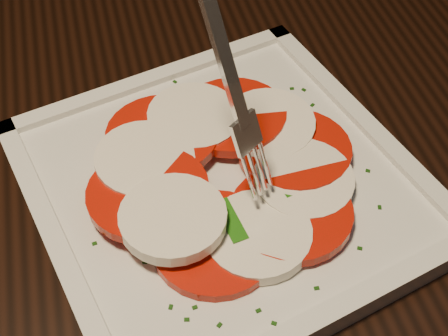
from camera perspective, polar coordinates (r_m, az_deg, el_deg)
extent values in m
cube|color=black|center=(0.50, -5.62, -4.59)|extent=(1.23, 0.84, 0.04)
cube|color=black|center=(1.22, -10.75, 14.14)|extent=(0.55, 0.55, 0.04)
cylinder|color=black|center=(1.21, -12.03, -2.58)|extent=(0.04, 0.04, 0.41)
cylinder|color=black|center=(1.33, 1.42, 4.88)|extent=(0.04, 0.04, 0.41)
cylinder|color=black|center=(1.45, -19.10, 6.34)|extent=(0.04, 0.04, 0.41)
cylinder|color=black|center=(1.56, -7.12, 12.17)|extent=(0.04, 0.04, 0.41)
cube|color=silver|center=(0.48, 0.00, -1.75)|extent=(0.33, 0.33, 0.01)
cylinder|color=#C00F04|center=(0.44, -0.86, -6.85)|extent=(0.09, 0.09, 0.01)
cylinder|color=white|center=(0.44, 3.16, -6.17)|extent=(0.08, 0.08, 0.01)
cylinder|color=#C00F04|center=(0.45, 6.14, -4.11)|extent=(0.09, 0.09, 0.01)
cylinder|color=white|center=(0.47, 7.28, -1.11)|extent=(0.08, 0.08, 0.01)
cylinder|color=#C00F04|center=(0.49, 6.44, 1.66)|extent=(0.09, 0.09, 0.01)
cylinder|color=white|center=(0.50, 4.05, 3.87)|extent=(0.08, 0.08, 0.02)
cylinder|color=#C00F04|center=(0.51, 0.74, 4.80)|extent=(0.09, 0.09, 0.02)
cylinder|color=white|center=(0.51, -2.75, 4.60)|extent=(0.08, 0.08, 0.01)
cylinder|color=#C00F04|center=(0.49, -5.63, 3.01)|extent=(0.09, 0.09, 0.01)
cylinder|color=white|center=(0.47, -7.24, 0.66)|extent=(0.08, 0.08, 0.02)
cylinder|color=#C00F04|center=(0.45, -6.97, -2.23)|extent=(0.09, 0.09, 0.01)
cylinder|color=white|center=(0.43, -4.70, -4.55)|extent=(0.08, 0.08, 0.01)
cube|color=#1F6210|center=(0.45, -2.84, -3.84)|extent=(0.03, 0.02, 0.00)
cube|color=#1F6210|center=(0.49, -4.86, 2.08)|extent=(0.03, 0.05, 0.01)
cube|color=#1F6210|center=(0.48, 5.29, 0.61)|extent=(0.02, 0.04, 0.00)
cube|color=#1F6210|center=(0.47, 4.90, -0.89)|extent=(0.02, 0.04, 0.01)
cube|color=#1F6210|center=(0.44, 0.56, -4.75)|extent=(0.02, 0.04, 0.00)
cube|color=#1F6210|center=(0.48, -5.49, 1.25)|extent=(0.02, 0.03, 0.01)
cube|color=#1F6210|center=(0.45, -3.24, -3.66)|extent=(0.04, 0.01, 0.00)
cube|color=#10370A|center=(0.54, 8.09, 5.72)|extent=(0.00, 0.00, 0.00)
cube|color=#10370A|center=(0.54, 1.43, 6.49)|extent=(0.00, 0.00, 0.00)
cube|color=#10370A|center=(0.42, -4.90, -12.55)|extent=(0.00, 0.00, 0.00)
cube|color=#10370A|center=(0.43, 8.47, -10.82)|extent=(0.00, 0.00, 0.00)
cube|color=#10370A|center=(0.47, 11.53, -3.35)|extent=(0.00, 0.00, 0.00)
cube|color=#10370A|center=(0.49, 10.83, -1.07)|extent=(0.00, 0.00, 0.00)
cube|color=#10370A|center=(0.54, -1.65, 6.38)|extent=(0.00, 0.00, 0.00)
cube|color=#10370A|center=(0.41, 4.59, -13.97)|extent=(0.00, 0.00, 0.00)
cube|color=#10370A|center=(0.44, -7.24, -8.51)|extent=(0.00, 0.00, 0.00)
cube|color=#10370A|center=(0.42, -3.17, -10.84)|extent=(0.00, 0.00, 0.00)
cube|color=#10370A|center=(0.45, -11.76, -6.78)|extent=(0.00, 0.00, 0.00)
cube|color=#10370A|center=(0.45, 12.30, -7.19)|extent=(0.00, 0.00, 0.00)
cube|color=#10370A|center=(0.41, -0.42, -14.16)|extent=(0.00, 0.00, 0.00)
cube|color=#10370A|center=(0.47, 14.04, -3.51)|extent=(0.00, 0.00, 0.00)
cube|color=#10370A|center=(0.52, -10.75, 2.72)|extent=(0.00, 0.00, 0.00)
cube|color=#10370A|center=(0.42, -3.91, -11.13)|extent=(0.00, 0.00, 0.00)
cube|color=#10370A|center=(0.55, 7.31, 7.10)|extent=(0.00, 0.00, 0.00)
cube|color=#10370A|center=(0.55, -1.25, 7.03)|extent=(0.00, 0.00, 0.00)
cube|color=#10370A|center=(0.41, -3.43, -13.67)|extent=(0.00, 0.00, 0.00)
cube|color=#10370A|center=(0.42, -2.69, -12.61)|extent=(0.00, 0.00, 0.00)
cube|color=#10370A|center=(0.56, -0.09, 8.06)|extent=(0.00, 0.00, 0.00)
cube|color=#10370A|center=(0.42, 3.17, -12.89)|extent=(0.00, 0.00, 0.00)
cube|color=#10370A|center=(0.50, 13.01, -0.25)|extent=(0.00, 0.00, 0.00)
cube|color=#10370A|center=(0.55, 6.23, 7.23)|extent=(0.00, 0.00, 0.00)
cube|color=#10370A|center=(0.56, -4.51, 7.87)|extent=(0.00, 0.00, 0.00)
cube|color=#10370A|center=(0.43, -4.13, -9.45)|extent=(0.00, 0.00, 0.00)
cube|color=#10370A|center=(0.52, 10.27, 3.09)|extent=(0.00, 0.00, 0.00)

